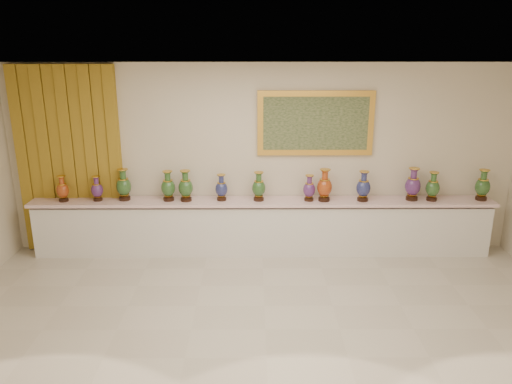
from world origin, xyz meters
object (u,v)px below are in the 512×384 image
vase_0 (63,190)px  counter (262,227)px  vase_2 (124,186)px  vase_1 (97,190)px

vase_0 → counter: bearing=0.9°
counter → vase_0: vase_0 is taller
counter → vase_2: (-2.17, 0.01, 0.69)m
counter → vase_2: bearing=179.7°
vase_0 → vase_1: 0.53m
counter → vase_0: bearing=-179.1°
counter → vase_1: size_ratio=18.40×
vase_0 → vase_2: (0.94, 0.06, 0.04)m
vase_0 → vase_2: vase_2 is taller
counter → vase_0: size_ratio=17.74×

